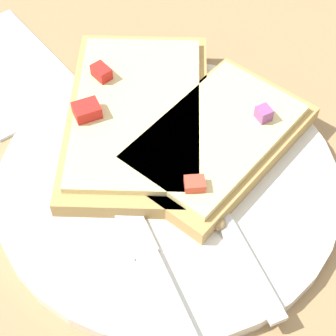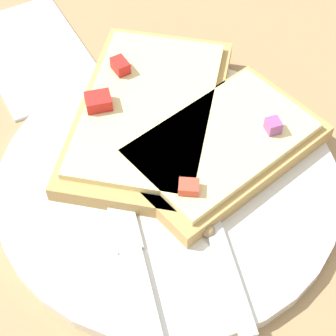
{
  "view_description": "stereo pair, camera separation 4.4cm",
  "coord_description": "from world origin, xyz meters",
  "px_view_note": "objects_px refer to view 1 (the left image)",
  "views": [
    {
      "loc": [
        0.21,
        -0.17,
        0.37
      ],
      "look_at": [
        0.0,
        0.0,
        0.02
      ],
      "focal_mm": 60.0,
      "sensor_mm": 36.0,
      "label": 1
    },
    {
      "loc": [
        0.24,
        -0.13,
        0.37
      ],
      "look_at": [
        0.0,
        0.0,
        0.02
      ],
      "focal_mm": 60.0,
      "sensor_mm": 36.0,
      "label": 2
    }
  ],
  "objects_px": {
    "plate": "(168,180)",
    "knife": "(142,246)",
    "pizza_slice_main": "(137,115)",
    "pizza_slice_corner": "(217,141)",
    "fork": "(206,191)",
    "napkin": "(5,68)"
  },
  "relations": [
    {
      "from": "pizza_slice_corner",
      "to": "napkin",
      "type": "xyz_separation_m",
      "value": [
        -0.21,
        -0.09,
        -0.02
      ]
    },
    {
      "from": "plate",
      "to": "knife",
      "type": "distance_m",
      "value": 0.07
    },
    {
      "from": "plate",
      "to": "napkin",
      "type": "bearing_deg",
      "value": -168.89
    },
    {
      "from": "plate",
      "to": "knife",
      "type": "bearing_deg",
      "value": -53.96
    },
    {
      "from": "pizza_slice_main",
      "to": "plate",
      "type": "bearing_deg",
      "value": 26.45
    },
    {
      "from": "napkin",
      "to": "knife",
      "type": "bearing_deg",
      "value": -3.52
    },
    {
      "from": "fork",
      "to": "pizza_slice_main",
      "type": "height_order",
      "value": "pizza_slice_main"
    },
    {
      "from": "knife",
      "to": "napkin",
      "type": "height_order",
      "value": "knife"
    },
    {
      "from": "plate",
      "to": "knife",
      "type": "height_order",
      "value": "knife"
    },
    {
      "from": "plate",
      "to": "knife",
      "type": "xyz_separation_m",
      "value": [
        0.04,
        -0.05,
        0.01
      ]
    },
    {
      "from": "napkin",
      "to": "pizza_slice_main",
      "type": "bearing_deg",
      "value": 20.94
    },
    {
      "from": "knife",
      "to": "napkin",
      "type": "relative_size",
      "value": 1.27
    },
    {
      "from": "plate",
      "to": "knife",
      "type": "relative_size",
      "value": 1.37
    },
    {
      "from": "fork",
      "to": "pizza_slice_main",
      "type": "relative_size",
      "value": 0.91
    },
    {
      "from": "knife",
      "to": "pizza_slice_main",
      "type": "xyz_separation_m",
      "value": [
        -0.1,
        0.07,
        0.01
      ]
    },
    {
      "from": "plate",
      "to": "pizza_slice_main",
      "type": "bearing_deg",
      "value": 166.67
    },
    {
      "from": "pizza_slice_main",
      "to": "pizza_slice_corner",
      "type": "relative_size",
      "value": 1.25
    },
    {
      "from": "pizza_slice_main",
      "to": "napkin",
      "type": "xyz_separation_m",
      "value": [
        -0.14,
        -0.05,
        -0.02
      ]
    },
    {
      "from": "plate",
      "to": "pizza_slice_main",
      "type": "distance_m",
      "value": 0.06
    },
    {
      "from": "fork",
      "to": "pizza_slice_corner",
      "type": "bearing_deg",
      "value": -36.06
    },
    {
      "from": "fork",
      "to": "pizza_slice_corner",
      "type": "height_order",
      "value": "pizza_slice_corner"
    },
    {
      "from": "knife",
      "to": "napkin",
      "type": "xyz_separation_m",
      "value": [
        -0.24,
        0.01,
        -0.01
      ]
    }
  ]
}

